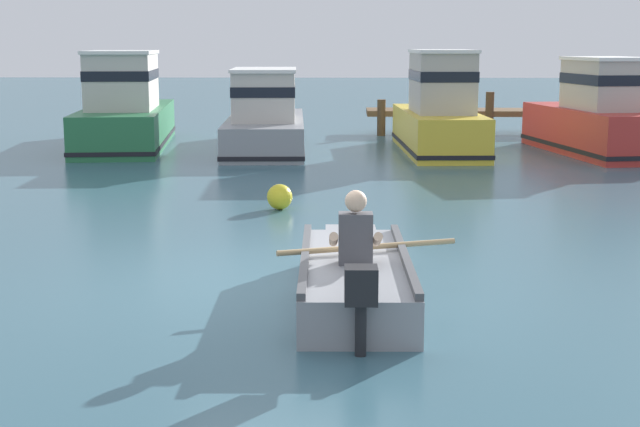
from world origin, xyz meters
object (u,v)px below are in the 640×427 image
at_px(moored_boat_green, 125,112).
at_px(moored_boat_red, 598,118).
at_px(mooring_buoy, 280,197).
at_px(moored_boat_yellow, 439,115).
at_px(rowboat_with_person, 355,276).
at_px(moored_boat_grey, 265,120).

xyz_separation_m(moored_boat_green, moored_boat_red, (11.59, -1.17, -0.04)).
distance_m(moored_boat_red, mooring_buoy, 10.39).
bearing_deg(moored_boat_yellow, moored_boat_green, 173.34).
distance_m(rowboat_with_person, moored_boat_red, 14.10).
distance_m(rowboat_with_person, moored_boat_grey, 13.63).
height_order(moored_boat_grey, mooring_buoy, moored_boat_grey).
bearing_deg(moored_boat_grey, rowboat_with_person, -81.25).
relative_size(moored_boat_green, moored_boat_yellow, 1.23).
height_order(rowboat_with_person, moored_boat_green, moored_boat_green).
bearing_deg(moored_boat_red, mooring_buoy, -132.93).
distance_m(moored_boat_grey, moored_boat_red, 8.02).
xyz_separation_m(moored_boat_grey, moored_boat_yellow, (4.25, -0.42, 0.17)).
relative_size(moored_boat_green, moored_boat_red, 1.27).
xyz_separation_m(rowboat_with_person, moored_boat_grey, (-2.07, 13.46, 0.49)).
bearing_deg(moored_boat_green, moored_boat_red, -5.77).
height_order(rowboat_with_person, mooring_buoy, rowboat_with_person).
relative_size(rowboat_with_person, mooring_buoy, 9.06).
bearing_deg(moored_boat_yellow, mooring_buoy, -112.93).
bearing_deg(mooring_buoy, moored_boat_red, 47.07).
distance_m(moored_boat_green, moored_boat_yellow, 7.90).
bearing_deg(mooring_buoy, moored_boat_yellow, 67.07).
relative_size(moored_boat_red, mooring_buoy, 12.94).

